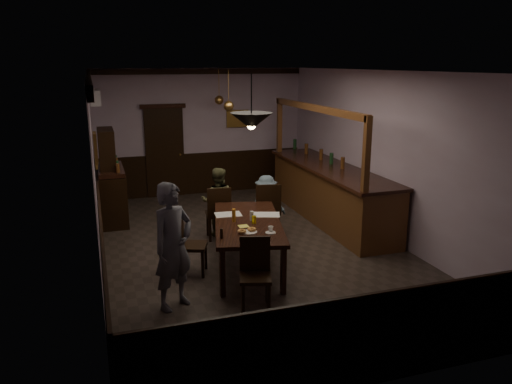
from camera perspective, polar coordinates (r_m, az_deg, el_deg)
name	(u,v)px	position (r m, az deg, el deg)	size (l,w,h in m)	color
room	(252,164)	(8.32, -0.50, 3.27)	(5.01, 8.01, 3.01)	#2D2621
dining_table	(248,225)	(7.76, -0.95, -3.80)	(1.48, 2.37, 0.75)	black
chair_far_left	(219,211)	(8.99, -4.30, -2.17)	(0.47, 0.47, 0.99)	black
chair_far_right	(268,208)	(9.03, 1.36, -1.88)	(0.54, 0.54, 1.04)	black
chair_near	(255,270)	(6.59, -0.10, -8.87)	(0.50, 0.50, 0.93)	black
chair_side	(187,241)	(7.63, -7.84, -5.56)	(0.53, 0.53, 0.95)	black
person_standing	(173,246)	(6.53, -9.46, -6.14)	(0.62, 0.40, 1.69)	#575964
person_seated_left	(218,202)	(9.24, -4.40, -1.10)	(0.62, 0.48, 1.28)	brown
person_seated_right	(266,205)	(9.31, 1.16, -1.45)	(0.72, 0.41, 1.12)	#4C606D
newspaper_left	(228,214)	(8.06, -3.20, -2.58)	(0.42, 0.30, 0.01)	silver
newspaper_right	(266,215)	(8.04, 1.21, -2.61)	(0.42, 0.30, 0.01)	silver
napkin	(243,226)	(7.50, -1.45, -3.93)	(0.15, 0.15, 0.00)	#E3DC53
saucer	(271,233)	(7.21, 1.67, -4.67)	(0.15, 0.15, 0.01)	white
coffee_cup	(271,229)	(7.24, 1.70, -4.22)	(0.08, 0.08, 0.07)	white
pastry_plate	(249,232)	(7.22, -0.75, -4.62)	(0.22, 0.22, 0.01)	white
pastry_ring_a	(242,231)	(7.18, -1.62, -4.50)	(0.13, 0.13, 0.04)	#C68C47
pastry_ring_b	(252,229)	(7.26, -0.49, -4.27)	(0.13, 0.13, 0.04)	#C68C47
soda_can	(254,220)	(7.61, -0.22, -3.17)	(0.07, 0.07, 0.12)	yellow
beer_glass	(234,215)	(7.70, -2.55, -2.66)	(0.06, 0.06, 0.20)	#BF721E
water_glass	(252,216)	(7.74, -0.50, -2.74)	(0.06, 0.06, 0.15)	silver
pepper_mill	(221,233)	(7.00, -3.97, -4.74)	(0.04, 0.04, 0.14)	black
sideboard	(111,185)	(10.42, -16.22, 0.80)	(0.51, 1.42, 1.87)	black
bar_counter	(330,192)	(10.21, 8.42, 0.05)	(0.97, 4.18, 2.34)	#532D16
door_back	(165,153)	(12.01, -10.38, 4.40)	(0.90, 0.06, 2.10)	black
ac_unit	(95,97)	(10.69, -17.92, 10.27)	(0.20, 0.85, 0.30)	white
picture_left_small	(95,148)	(6.25, -17.88, 4.83)	(0.04, 0.28, 0.36)	olive
picture_left_large	(96,152)	(8.69, -17.87, 4.41)	(0.04, 0.62, 0.48)	olive
picture_back	(238,119)	(12.28, -2.12, 8.39)	(0.55, 0.04, 0.42)	olive
pendant_iron	(251,121)	(6.60, -0.52, 8.10)	(0.56, 0.56, 0.72)	black
pendant_brass_mid	(229,106)	(9.94, -3.14, 9.78)	(0.20, 0.20, 0.81)	#BF8C3F
pendant_brass_far	(219,100)	(11.51, -4.23, 10.43)	(0.20, 0.20, 0.81)	#BF8C3F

